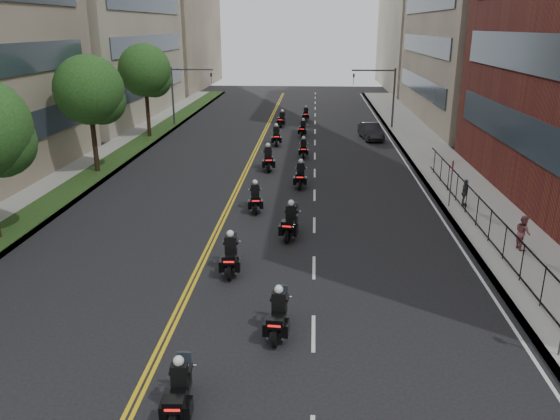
# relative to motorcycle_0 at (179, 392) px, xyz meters

# --- Properties ---
(sidewalk_right) EXTENTS (4.00, 90.00, 0.15)m
(sidewalk_right) POSITION_rel_motorcycle_0_xyz_m (12.15, 24.02, -0.55)
(sidewalk_right) COLOR gray
(sidewalk_right) RESTS_ON ground
(sidewalk_left) EXTENTS (4.00, 90.00, 0.15)m
(sidewalk_left) POSITION_rel_motorcycle_0_xyz_m (-11.85, 24.02, -0.55)
(sidewalk_left) COLOR gray
(sidewalk_left) RESTS_ON ground
(grass_strip) EXTENTS (2.00, 90.00, 0.04)m
(grass_strip) POSITION_rel_motorcycle_0_xyz_m (-11.05, 24.02, -0.46)
(grass_strip) COLOR #1D3E16
(grass_strip) RESTS_ON sidewalk_left
(building_left_far) EXTENTS (16.00, 28.00, 26.00)m
(building_left_far) POSITION_rel_motorcycle_0_xyz_m (-21.85, 77.02, 12.37)
(building_left_far) COLOR #7A6B59
(building_left_far) RESTS_ON ground
(iron_fence) EXTENTS (0.05, 28.00, 1.50)m
(iron_fence) POSITION_rel_motorcycle_0_xyz_m (11.15, 11.02, 0.27)
(iron_fence) COLOR black
(iron_fence) RESTS_ON sidewalk_right
(street_trees) EXTENTS (4.40, 38.40, 7.98)m
(street_trees) POSITION_rel_motorcycle_0_xyz_m (-10.90, 17.62, 4.50)
(street_trees) COLOR #332316
(street_trees) RESTS_ON ground
(traffic_signal_right) EXTENTS (4.09, 0.20, 5.60)m
(traffic_signal_right) POSITION_rel_motorcycle_0_xyz_m (9.69, 41.02, 3.07)
(traffic_signal_right) COLOR #3F3F44
(traffic_signal_right) RESTS_ON ground
(traffic_signal_left) EXTENTS (4.09, 0.20, 5.60)m
(traffic_signal_left) POSITION_rel_motorcycle_0_xyz_m (-9.39, 41.02, 3.07)
(traffic_signal_left) COLOR #3F3F44
(traffic_signal_left) RESTS_ON ground
(motorcycle_0) EXTENTS (0.52, 2.16, 1.59)m
(motorcycle_0) POSITION_rel_motorcycle_0_xyz_m (0.00, 0.00, 0.00)
(motorcycle_0) COLOR black
(motorcycle_0) RESTS_ON ground
(motorcycle_1) EXTENTS (0.57, 2.25, 1.66)m
(motorcycle_1) POSITION_rel_motorcycle_0_xyz_m (2.23, 3.89, 0.03)
(motorcycle_1) COLOR black
(motorcycle_1) RESTS_ON ground
(motorcycle_2) EXTENTS (0.61, 2.34, 1.73)m
(motorcycle_2) POSITION_rel_motorcycle_0_xyz_m (0.04, 8.39, 0.05)
(motorcycle_2) COLOR black
(motorcycle_2) RESTS_ON ground
(motorcycle_3) EXTENTS (0.72, 2.40, 1.77)m
(motorcycle_3) POSITION_rel_motorcycle_0_xyz_m (2.24, 12.33, 0.07)
(motorcycle_3) COLOR black
(motorcycle_3) RESTS_ON ground
(motorcycle_4) EXTENTS (0.67, 2.25, 1.66)m
(motorcycle_4) POSITION_rel_motorcycle_0_xyz_m (0.22, 16.05, 0.03)
(motorcycle_4) COLOR black
(motorcycle_4) RESTS_ON ground
(motorcycle_5) EXTENTS (0.54, 2.33, 1.72)m
(motorcycle_5) POSITION_rel_motorcycle_0_xyz_m (2.49, 20.69, 0.05)
(motorcycle_5) COLOR black
(motorcycle_5) RESTS_ON ground
(motorcycle_6) EXTENTS (0.75, 2.49, 1.84)m
(motorcycle_6) POSITION_rel_motorcycle_0_xyz_m (0.18, 24.67, 0.10)
(motorcycle_6) COLOR black
(motorcycle_6) RESTS_ON ground
(motorcycle_7) EXTENTS (0.49, 2.12, 1.57)m
(motorcycle_7) POSITION_rel_motorcycle_0_xyz_m (2.50, 28.65, -0.01)
(motorcycle_7) COLOR black
(motorcycle_7) RESTS_ON ground
(motorcycle_8) EXTENTS (0.65, 2.41, 1.78)m
(motorcycle_8) POSITION_rel_motorcycle_0_xyz_m (0.18, 32.81, 0.07)
(motorcycle_8) COLOR black
(motorcycle_8) RESTS_ON ground
(motorcycle_9) EXTENTS (0.60, 2.16, 1.60)m
(motorcycle_9) POSITION_rel_motorcycle_0_xyz_m (2.28, 36.77, 0.00)
(motorcycle_9) COLOR black
(motorcycle_9) RESTS_ON ground
(motorcycle_10) EXTENTS (0.67, 2.24, 1.66)m
(motorcycle_10) POSITION_rel_motorcycle_0_xyz_m (0.14, 41.38, 0.02)
(motorcycle_10) COLOR black
(motorcycle_10) RESTS_ON ground
(motorcycle_11) EXTENTS (0.49, 2.09, 1.54)m
(motorcycle_11) POSITION_rel_motorcycle_0_xyz_m (2.39, 45.24, -0.02)
(motorcycle_11) COLOR black
(motorcycle_11) RESTS_ON ground
(parked_sedan) EXTENTS (2.02, 4.32, 1.37)m
(parked_sedan) POSITION_rel_motorcycle_0_xyz_m (8.15, 35.78, 0.06)
(parked_sedan) COLOR black
(parked_sedan) RESTS_ON ground
(pedestrian_b) EXTENTS (0.65, 0.79, 1.51)m
(pedestrian_b) POSITION_rel_motorcycle_0_xyz_m (12.30, 11.20, 0.28)
(pedestrian_b) COLOR #8A4B4C
(pedestrian_b) RESTS_ON sidewalk_right
(pedestrian_c) EXTENTS (0.63, 0.92, 1.46)m
(pedestrian_c) POSITION_rel_motorcycle_0_xyz_m (11.35, 17.12, 0.25)
(pedestrian_c) COLOR #3F3F46
(pedestrian_c) RESTS_ON sidewalk_right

